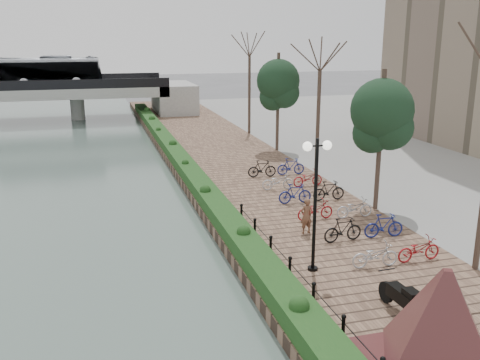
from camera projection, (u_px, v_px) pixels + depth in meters
name	position (u px, v px, depth m)	size (l,w,h in m)	color
ground	(280.00, 345.00, 15.03)	(220.00, 220.00, 0.00)	#59595B
promenade	(245.00, 175.00, 32.28)	(8.00, 75.00, 0.50)	brown
inland_pavement	(470.00, 160.00, 36.43)	(24.00, 75.00, 0.50)	gray
hedge	(182.00, 161.00, 33.57)	(1.10, 56.00, 0.60)	#163D17
chain_fence	(301.00, 281.00, 17.04)	(0.10, 14.10, 0.70)	black
granite_monument	(443.00, 320.00, 12.77)	(4.45, 4.45, 2.65)	#4A1F20
lamppost	(316.00, 176.00, 17.80)	(1.02, 0.32, 4.67)	black
motorcycle	(400.00, 296.00, 15.62)	(0.55, 1.78, 1.11)	black
pedestrian	(306.00, 216.00, 21.96)	(0.55, 0.36, 1.51)	brown
bicycle_parking	(324.00, 201.00, 24.93)	(2.40, 14.69, 1.00)	#BCBDC1
street_trees	(344.00, 129.00, 27.94)	(3.20, 37.12, 6.80)	#3C2C23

